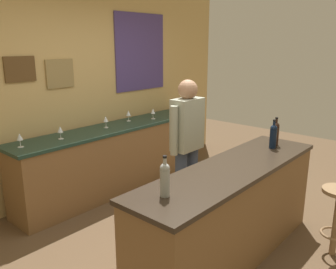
# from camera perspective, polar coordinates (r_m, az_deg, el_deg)

# --- Properties ---
(ground_plane) EXTENTS (10.00, 10.00, 0.00)m
(ground_plane) POSITION_cam_1_polar(r_m,az_deg,el_deg) (3.76, 4.47, -17.16)
(ground_plane) COLOR brown
(back_wall) EXTENTS (6.00, 0.09, 2.80)m
(back_wall) POSITION_cam_1_polar(r_m,az_deg,el_deg) (4.73, -15.20, 7.36)
(back_wall) COLOR tan
(back_wall) RESTS_ON ground_plane
(bar_counter) EXTENTS (2.32, 0.60, 0.92)m
(bar_counter) POSITION_cam_1_polar(r_m,az_deg,el_deg) (3.34, 10.26, -12.64)
(bar_counter) COLOR brown
(bar_counter) RESTS_ON ground_plane
(side_counter) EXTENTS (3.03, 0.56, 0.90)m
(side_counter) POSITION_cam_1_polar(r_m,az_deg,el_deg) (4.87, -8.21, -3.70)
(side_counter) COLOR brown
(side_counter) RESTS_ON ground_plane
(bartender) EXTENTS (0.52, 0.21, 1.62)m
(bartender) POSITION_cam_1_polar(r_m,az_deg,el_deg) (3.78, 3.15, -1.31)
(bartender) COLOR #384766
(bartender) RESTS_ON ground_plane
(wine_bottle_a) EXTENTS (0.07, 0.07, 0.31)m
(wine_bottle_a) POSITION_cam_1_polar(r_m,az_deg,el_deg) (2.48, -0.53, -7.24)
(wine_bottle_a) COLOR #999E99
(wine_bottle_a) RESTS_ON bar_counter
(wine_bottle_b) EXTENTS (0.07, 0.07, 0.31)m
(wine_bottle_b) POSITION_cam_1_polar(r_m,az_deg,el_deg) (3.76, 16.96, -0.16)
(wine_bottle_b) COLOR black
(wine_bottle_b) RESTS_ON bar_counter
(wine_bottle_c) EXTENTS (0.07, 0.07, 0.31)m
(wine_bottle_c) POSITION_cam_1_polar(r_m,az_deg,el_deg) (3.88, 17.31, 0.28)
(wine_bottle_c) COLOR black
(wine_bottle_c) RESTS_ON bar_counter
(wine_glass_a) EXTENTS (0.07, 0.07, 0.16)m
(wine_glass_a) POSITION_cam_1_polar(r_m,az_deg,el_deg) (4.03, -23.26, -0.43)
(wine_glass_a) COLOR silver
(wine_glass_a) RESTS_ON side_counter
(wine_glass_b) EXTENTS (0.07, 0.07, 0.16)m
(wine_glass_b) POSITION_cam_1_polar(r_m,az_deg,el_deg) (4.21, -17.36, 0.73)
(wine_glass_b) COLOR silver
(wine_glass_b) RESTS_ON side_counter
(wine_glass_c) EXTENTS (0.07, 0.07, 0.16)m
(wine_glass_c) POSITION_cam_1_polar(r_m,az_deg,el_deg) (4.63, -10.23, 2.45)
(wine_glass_c) COLOR silver
(wine_glass_c) RESTS_ON side_counter
(wine_glass_d) EXTENTS (0.07, 0.07, 0.16)m
(wine_glass_d) POSITION_cam_1_polar(r_m,az_deg,el_deg) (4.99, -6.54, 3.46)
(wine_glass_d) COLOR silver
(wine_glass_d) RESTS_ON side_counter
(wine_glass_e) EXTENTS (0.07, 0.07, 0.16)m
(wine_glass_e) POSITION_cam_1_polar(r_m,az_deg,el_deg) (5.11, -2.49, 3.81)
(wine_glass_e) COLOR silver
(wine_glass_e) RESTS_ON side_counter
(coffee_mug) EXTENTS (0.12, 0.08, 0.09)m
(coffee_mug) POSITION_cam_1_polar(r_m,az_deg,el_deg) (5.49, 0.95, 3.95)
(coffee_mug) COLOR silver
(coffee_mug) RESTS_ON side_counter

